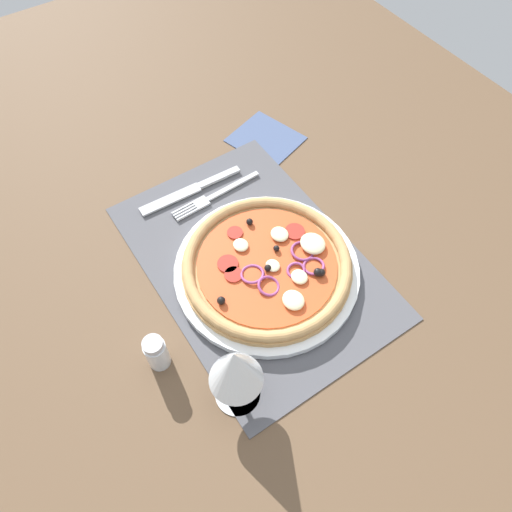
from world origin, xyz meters
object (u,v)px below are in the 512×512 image
(napkin, at_px, (266,139))
(wine_glass, at_px, (235,368))
(knife, at_px, (190,190))
(plate, at_px, (267,270))
(pizza, at_px, (268,264))
(pepper_shaker, at_px, (157,353))
(fork, at_px, (212,197))

(napkin, bearing_deg, wine_glass, 141.42)
(knife, xyz_separation_m, wine_glass, (-0.36, 0.13, 0.09))
(plate, distance_m, pizza, 0.02)
(pepper_shaker, bearing_deg, wine_glass, -146.37)
(wine_glass, height_order, pepper_shaker, wine_glass)
(plate, distance_m, fork, 0.18)
(plate, xyz_separation_m, fork, (0.18, -0.01, -0.00))
(fork, distance_m, wine_glass, 0.37)
(plate, bearing_deg, wine_glass, 134.19)
(wine_glass, bearing_deg, fork, -25.05)
(knife, distance_m, napkin, 0.20)
(fork, xyz_separation_m, knife, (0.04, 0.03, 0.00))
(wine_glass, distance_m, pepper_shaker, 0.14)
(fork, distance_m, napkin, 0.18)
(fork, relative_size, knife, 0.90)
(plate, bearing_deg, pepper_shaker, 99.97)
(napkin, xyz_separation_m, pepper_shaker, (-0.30, 0.39, 0.03))
(pizza, height_order, napkin, pizza)
(pepper_shaker, bearing_deg, pizza, -80.26)
(napkin, bearing_deg, plate, 146.11)
(fork, height_order, knife, knife)
(wine_glass, bearing_deg, napkin, -38.58)
(fork, bearing_deg, pizza, 86.13)
(knife, xyz_separation_m, pepper_shaker, (-0.26, 0.19, 0.03))
(plate, bearing_deg, pizza, -118.84)
(plate, distance_m, pepper_shaker, 0.22)
(pizza, height_order, fork, pizza)
(plate, height_order, pepper_shaker, pepper_shaker)
(fork, xyz_separation_m, pepper_shaker, (-0.22, 0.22, 0.03))
(knife, relative_size, wine_glass, 1.35)
(napkin, bearing_deg, knife, 101.38)
(fork, relative_size, pepper_shaker, 2.69)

